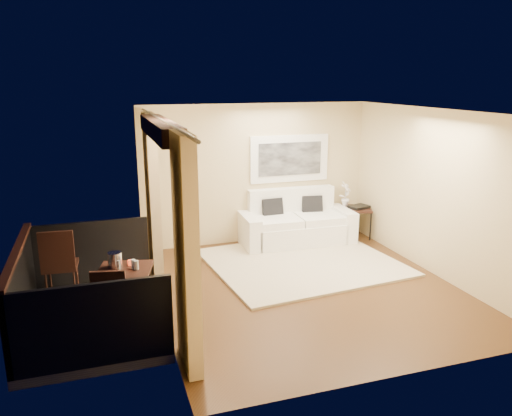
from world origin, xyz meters
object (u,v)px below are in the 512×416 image
orchid (346,194)px  bistro_table (125,275)px  ice_bucket (115,260)px  sofa (296,224)px  balcony_chair_far (59,260)px  side_table (355,210)px  balcony_chair_near (108,306)px

orchid → bistro_table: (-4.51, -2.55, -0.19)m
bistro_table → ice_bucket: 0.24m
sofa → balcony_chair_far: (-4.26, -1.43, 0.27)m
sofa → orchid: orchid is taller
orchid → sofa: bearing=-176.1°
sofa → balcony_chair_far: balcony_chair_far is taller
bistro_table → orchid: bearing=29.4°
orchid → balcony_chair_far: size_ratio=0.47×
sofa → side_table: sofa is taller
side_table → ice_bucket: (-4.75, -2.26, 0.30)m
orchid → bistro_table: size_ratio=0.64×
bistro_table → ice_bucket: ice_bucket is taller
balcony_chair_far → balcony_chair_near: size_ratio=1.15×
orchid → balcony_chair_far: 5.58m
sofa → balcony_chair_near: sofa is taller
side_table → balcony_chair_far: (-5.50, -1.33, 0.06)m
bistro_table → ice_bucket: size_ratio=4.00×
bistro_table → sofa: bearing=36.0°
side_table → bistro_table: bearing=-153.0°
orchid → balcony_chair_near: orchid is taller
orchid → ice_bucket: size_ratio=2.58×
orchid → ice_bucket: orchid is taller
bistro_table → balcony_chair_near: balcony_chair_near is taller
sofa → orchid: size_ratio=4.28×
side_table → orchid: 0.39m
sofa → balcony_chair_near: 4.72m
orchid → bistro_table: 5.18m
side_table → ice_bucket: ice_bucket is taller
balcony_chair_far → ice_bucket: 1.22m
side_table → orchid: bearing=128.7°
ice_bucket → bistro_table: bearing=-47.8°
side_table → balcony_chair_far: 5.66m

